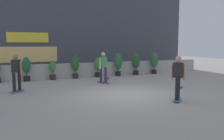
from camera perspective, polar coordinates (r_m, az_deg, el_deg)
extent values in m
plane|color=#A8A093|center=(10.00, 3.46, -6.00)|extent=(48.00, 48.00, 0.00)
cube|color=#B2ADA3|center=(15.45, -6.69, 0.01)|extent=(18.00, 0.40, 0.90)
cube|color=#424751|center=(19.26, -10.31, 9.53)|extent=(20.00, 2.00, 6.50)
cube|color=yellow|center=(17.71, -19.72, 7.45)|extent=(2.80, 0.08, 0.70)
cube|color=#F2CC72|center=(17.73, -19.58, 3.57)|extent=(4.00, 0.06, 1.10)
cylinder|color=black|center=(14.41, -19.98, -1.98)|extent=(0.36, 0.36, 0.30)
cylinder|color=brown|center=(14.38, -20.01, -1.09)|extent=(0.06, 0.06, 0.15)
ellipsoid|color=#235B2D|center=(14.33, -20.10, 1.09)|extent=(0.46, 0.46, 0.95)
cylinder|color=#2D2823|center=(14.57, -14.17, -1.70)|extent=(0.36, 0.36, 0.30)
cylinder|color=brown|center=(14.54, -14.19, -0.82)|extent=(0.06, 0.06, 0.15)
ellipsoid|color=#387F3D|center=(14.50, -14.24, 0.90)|extent=(0.36, 0.36, 0.73)
cylinder|color=#2D2823|center=(14.86, -8.86, -1.43)|extent=(0.36, 0.36, 0.30)
cylinder|color=brown|center=(14.83, -8.87, -0.57)|extent=(0.06, 0.06, 0.15)
ellipsoid|color=#235B2D|center=(14.77, -8.91, 1.64)|extent=(0.49, 0.49, 1.00)
cylinder|color=black|center=(15.30, -3.49, -1.15)|extent=(0.36, 0.36, 0.30)
cylinder|color=brown|center=(15.27, -3.49, -0.31)|extent=(0.06, 0.06, 0.15)
ellipsoid|color=#387F3D|center=(15.22, -3.50, 1.50)|extent=(0.40, 0.40, 0.82)
cylinder|color=black|center=(15.86, 1.50, -0.88)|extent=(0.36, 0.36, 0.30)
cylinder|color=brown|center=(15.83, 1.50, -0.07)|extent=(0.06, 0.06, 0.15)
ellipsoid|color=#2D6B33|center=(15.77, 1.50, 2.19)|extent=(0.54, 0.54, 1.10)
cylinder|color=black|center=(16.48, 5.83, -0.64)|extent=(0.36, 0.36, 0.30)
cylinder|color=brown|center=(16.46, 5.84, 0.14)|extent=(0.06, 0.06, 0.15)
ellipsoid|color=#235B2D|center=(16.40, 5.87, 2.27)|extent=(0.53, 0.53, 1.08)
cylinder|color=black|center=(17.26, 10.16, -0.39)|extent=(0.36, 0.36, 0.30)
cylinder|color=brown|center=(17.24, 10.17, 0.35)|extent=(0.06, 0.06, 0.15)
ellipsoid|color=#2D6B33|center=(17.18, 10.21, 2.40)|extent=(0.53, 0.53, 1.08)
cube|color=#266699|center=(11.28, -22.01, -4.70)|extent=(0.66, 0.75, 0.02)
cylinder|color=silver|center=(11.54, -21.54, -4.63)|extent=(0.06, 0.06, 0.06)
cylinder|color=silver|center=(11.44, -20.90, -4.70)|extent=(0.06, 0.06, 0.06)
cylinder|color=silver|center=(11.14, -23.15, -5.08)|extent=(0.06, 0.06, 0.06)
cylinder|color=silver|center=(11.04, -22.50, -5.15)|extent=(0.06, 0.06, 0.06)
cylinder|color=black|center=(11.35, -21.55, -2.46)|extent=(0.14, 0.14, 0.82)
cylinder|color=black|center=(11.07, -22.67, -2.72)|extent=(0.14, 0.14, 0.82)
cube|color=#262628|center=(11.13, -22.25, 0.92)|extent=(0.41, 0.38, 0.56)
sphere|color=#9E7051|center=(11.10, -22.34, 3.03)|extent=(0.22, 0.22, 0.22)
cylinder|color=#9E7051|center=(11.28, -23.18, 0.54)|extent=(0.09, 0.09, 0.58)
cylinder|color=#9E7051|center=(11.00, -21.26, 0.48)|extent=(0.09, 0.09, 0.58)
cube|color=#266699|center=(9.21, 15.55, -6.87)|extent=(0.71, 0.71, 0.02)
cylinder|color=silver|center=(8.96, 15.88, -7.50)|extent=(0.06, 0.06, 0.06)
cylinder|color=silver|center=(8.97, 14.86, -7.45)|extent=(0.06, 0.06, 0.06)
cylinder|color=silver|center=(9.46, 16.20, -6.78)|extent=(0.06, 0.06, 0.06)
cylinder|color=silver|center=(9.47, 15.23, -6.73)|extent=(0.06, 0.06, 0.06)
cylinder|color=black|center=(8.95, 15.51, -4.50)|extent=(0.14, 0.14, 0.82)
cylinder|color=black|center=(9.30, 15.74, -4.11)|extent=(0.14, 0.14, 0.82)
cube|color=#262628|center=(9.02, 15.76, 0.01)|extent=(0.40, 0.40, 0.56)
sphere|color=tan|center=(8.99, 15.84, 2.61)|extent=(0.22, 0.22, 0.22)
cylinder|color=tan|center=(9.01, 17.23, -0.55)|extent=(0.09, 0.09, 0.58)
cylinder|color=tan|center=(9.06, 14.27, -0.43)|extent=(0.09, 0.09, 0.58)
cube|color=#72338C|center=(12.82, -2.13, -2.96)|extent=(0.52, 0.81, 0.02)
cylinder|color=silver|center=(12.71, -1.03, -3.21)|extent=(0.05, 0.06, 0.06)
cylinder|color=silver|center=(12.60, -1.52, -3.30)|extent=(0.05, 0.06, 0.06)
cylinder|color=silver|center=(13.06, -2.72, -2.96)|extent=(0.05, 0.06, 0.06)
cylinder|color=silver|center=(12.95, -3.21, -3.05)|extent=(0.05, 0.06, 0.06)
cylinder|color=#282D4C|center=(12.64, -1.54, -1.17)|extent=(0.14, 0.14, 0.82)
cylinder|color=#282D4C|center=(12.89, -2.72, -1.03)|extent=(0.14, 0.14, 0.82)
cube|color=#3F8C4C|center=(12.69, -2.15, 1.99)|extent=(0.41, 0.33, 0.56)
sphere|color=beige|center=(12.67, -2.16, 3.84)|extent=(0.22, 0.22, 0.22)
cylinder|color=beige|center=(12.87, -1.43, 1.69)|extent=(0.09, 0.09, 0.58)
cylinder|color=beige|center=(12.53, -2.89, 1.56)|extent=(0.09, 0.09, 0.58)
cube|color=#266699|center=(11.83, 15.96, -3.99)|extent=(0.77, 0.62, 0.02)
cylinder|color=silver|center=(12.10, 15.93, -3.94)|extent=(0.06, 0.06, 0.06)
cylinder|color=silver|center=(12.06, 16.66, -4.00)|extent=(0.06, 0.06, 0.06)
cylinder|color=silver|center=(11.61, 15.21, -4.34)|extent=(0.06, 0.06, 0.06)
cylinder|color=silver|center=(11.57, 15.97, -4.41)|extent=(0.06, 0.06, 0.06)
cube|color=maroon|center=(14.32, -1.30, -1.99)|extent=(0.62, 0.77, 0.02)
cylinder|color=silver|center=(14.60, -1.39, -1.98)|extent=(0.06, 0.06, 0.06)
cylinder|color=silver|center=(14.56, -0.77, -2.00)|extent=(0.06, 0.06, 0.06)
cylinder|color=silver|center=(14.09, -1.85, -2.28)|extent=(0.06, 0.06, 0.06)
cylinder|color=silver|center=(14.06, -1.21, -2.30)|extent=(0.06, 0.06, 0.06)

